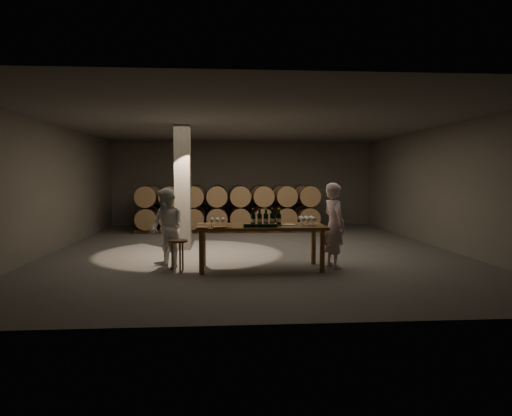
{
  "coord_description": "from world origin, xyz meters",
  "views": [
    {
      "loc": [
        -0.76,
        -11.68,
        1.89
      ],
      "look_at": [
        0.06,
        -0.35,
        1.1
      ],
      "focal_mm": 32.0,
      "sensor_mm": 36.0,
      "label": 1
    }
  ],
  "objects": [
    {
      "name": "stool",
      "position": [
        -1.66,
        -2.57,
        0.51
      ],
      "size": [
        0.37,
        0.37,
        0.62
      ],
      "rotation": [
        0.0,
        0.0,
        0.37
      ],
      "color": "#52341C",
      "rests_on": "ground"
    },
    {
      "name": "glass_cluster_left",
      "position": [
        -0.87,
        -2.58,
        1.02
      ],
      "size": [
        0.3,
        0.3,
        0.16
      ],
      "color": "silver",
      "rests_on": "tasting_table"
    },
    {
      "name": "glass_cluster_right",
      "position": [
        0.94,
        -2.58,
        1.03
      ],
      "size": [
        0.31,
        0.42,
        0.18
      ],
      "color": "silver",
      "rests_on": "tasting_table"
    },
    {
      "name": "person_man",
      "position": [
        1.53,
        -2.47,
        0.88
      ],
      "size": [
        0.58,
        0.73,
        1.76
      ],
      "primitive_type": "imported",
      "rotation": [
        0.0,
        0.0,
        1.85
      ],
      "color": "white",
      "rests_on": "ground"
    },
    {
      "name": "lying_bottles",
      "position": [
        -0.03,
        -2.9,
        0.94
      ],
      "size": [
        0.75,
        0.08,
        0.08
      ],
      "color": "black",
      "rests_on": "tasting_table"
    },
    {
      "name": "room",
      "position": [
        -1.8,
        0.2,
        1.6
      ],
      "size": [
        12.0,
        12.0,
        12.0
      ],
      "color": "#565351",
      "rests_on": "ground"
    },
    {
      "name": "plate",
      "position": [
        0.58,
        -2.53,
        0.91
      ],
      "size": [
        0.26,
        0.26,
        0.02
      ],
      "primitive_type": "cylinder",
      "color": "silver",
      "rests_on": "tasting_table"
    },
    {
      "name": "barrel_stack_back",
      "position": [
        -0.57,
        5.2,
        0.83
      ],
      "size": [
        6.26,
        0.95,
        1.57
      ],
      "color": "#52341C",
      "rests_on": "ground"
    },
    {
      "name": "person_woman",
      "position": [
        -1.92,
        -2.25,
        0.82
      ],
      "size": [
        1.0,
        1.01,
        1.65
      ],
      "primitive_type": "imported",
      "rotation": [
        0.0,
        0.0,
        -0.86
      ],
      "color": "silver",
      "rests_on": "ground"
    },
    {
      "name": "pen",
      "position": [
        -0.66,
        -2.95,
        0.91
      ],
      "size": [
        0.13,
        0.05,
        0.01
      ],
      "primitive_type": "cylinder",
      "rotation": [
        0.0,
        1.57,
        -0.28
      ],
      "color": "black",
      "rests_on": "tasting_table"
    },
    {
      "name": "notebook_corner",
      "position": [
        -1.17,
        -2.91,
        0.91
      ],
      "size": [
        0.21,
        0.27,
        0.02
      ],
      "primitive_type": "cube",
      "rotation": [
        0.0,
        0.0,
        0.03
      ],
      "color": "#9C5B38",
      "rests_on": "tasting_table"
    },
    {
      "name": "bottle_cluster",
      "position": [
        0.1,
        -2.52,
        1.02
      ],
      "size": [
        0.61,
        0.24,
        0.35
      ],
      "color": "black",
      "rests_on": "tasting_table"
    },
    {
      "name": "barrel_stack_front",
      "position": [
        -0.57,
        3.8,
        0.83
      ],
      "size": [
        6.26,
        0.95,
        1.57
      ],
      "color": "#52341C",
      "rests_on": "ground"
    },
    {
      "name": "tasting_table",
      "position": [
        0.0,
        -2.5,
        0.8
      ],
      "size": [
        2.6,
        1.1,
        0.9
      ],
      "color": "brown",
      "rests_on": "ground"
    },
    {
      "name": "notebook_near",
      "position": [
        -0.83,
        -2.95,
        0.92
      ],
      "size": [
        0.28,
        0.24,
        0.03
      ],
      "primitive_type": "cube",
      "rotation": [
        0.0,
        0.0,
        0.18
      ],
      "color": "#9C5B38",
      "rests_on": "tasting_table"
    }
  ]
}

